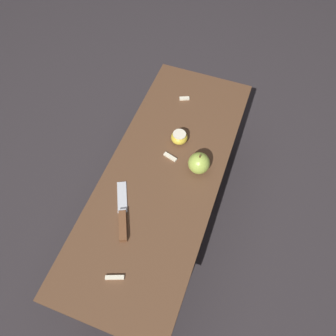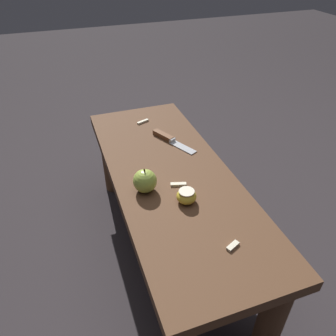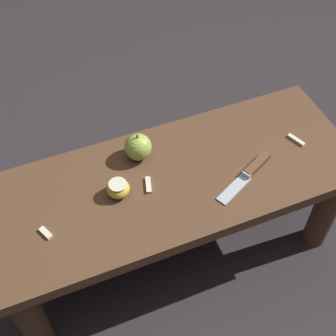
# 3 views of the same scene
# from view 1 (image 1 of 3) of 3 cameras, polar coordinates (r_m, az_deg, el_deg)

# --- Properties ---
(ground_plane) EXTENTS (8.00, 8.00, 0.00)m
(ground_plane) POSITION_cam_1_polar(r_m,az_deg,el_deg) (1.54, -0.61, -8.47)
(ground_plane) COLOR #2D282B
(wooden_bench) EXTENTS (1.08, 0.41, 0.40)m
(wooden_bench) POSITION_cam_1_polar(r_m,az_deg,el_deg) (1.26, -0.74, -2.89)
(wooden_bench) COLOR brown
(wooden_bench) RESTS_ON ground_plane
(knife) EXTENTS (0.21, 0.12, 0.02)m
(knife) POSITION_cam_1_polar(r_m,az_deg,el_deg) (1.10, -7.91, -8.66)
(knife) COLOR #B7BABF
(knife) RESTS_ON wooden_bench
(apple_whole) EXTENTS (0.08, 0.08, 0.09)m
(apple_whole) POSITION_cam_1_polar(r_m,az_deg,el_deg) (1.16, 5.41, 0.85)
(apple_whole) COLOR #9EB747
(apple_whole) RESTS_ON wooden_bench
(apple_cut) EXTENTS (0.06, 0.06, 0.04)m
(apple_cut) POSITION_cam_1_polar(r_m,az_deg,el_deg) (1.24, 1.98, 5.37)
(apple_cut) COLOR gold
(apple_cut) RESTS_ON wooden_bench
(apple_slice_near_knife) EXTENTS (0.03, 0.04, 0.01)m
(apple_slice_near_knife) POSITION_cam_1_polar(r_m,az_deg,el_deg) (1.40, 2.88, 12.01)
(apple_slice_near_knife) COLOR beige
(apple_slice_near_knife) RESTS_ON wooden_bench
(apple_slice_center) EXTENTS (0.03, 0.06, 0.01)m
(apple_slice_center) POSITION_cam_1_polar(r_m,az_deg,el_deg) (1.21, 0.39, 1.95)
(apple_slice_center) COLOR beige
(apple_slice_center) RESTS_ON wooden_bench
(apple_slice_near_bowl) EXTENTS (0.03, 0.06, 0.01)m
(apple_slice_near_bowl) POSITION_cam_1_polar(r_m,az_deg,el_deg) (1.05, -9.27, -18.30)
(apple_slice_near_bowl) COLOR beige
(apple_slice_near_bowl) RESTS_ON wooden_bench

